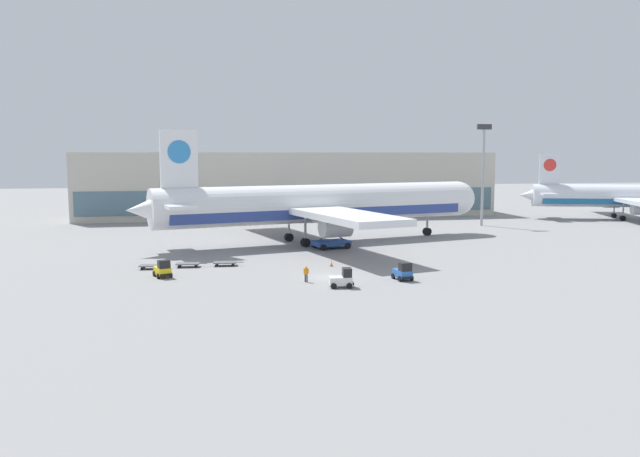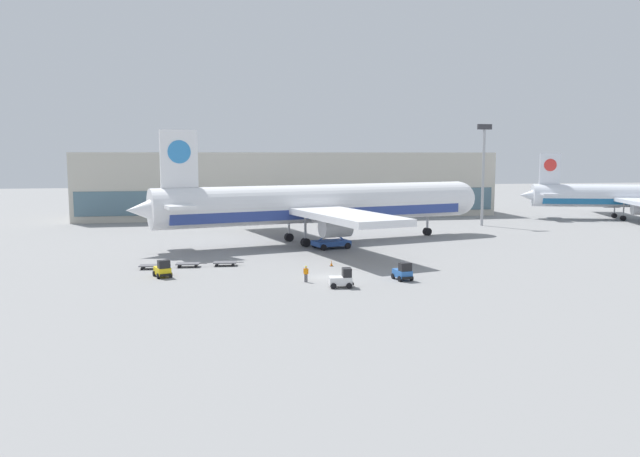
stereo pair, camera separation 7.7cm
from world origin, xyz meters
name	(u,v)px [view 1 (the left image)]	position (x,y,z in m)	size (l,w,h in m)	color
ground_plane	(329,277)	(0.00, 0.00, 0.00)	(400.00, 400.00, 0.00)	gray
terminal_building	(289,184)	(5.78, 71.07, 6.99)	(90.00, 18.20, 14.00)	#BCB7A8
light_mast	(483,166)	(39.19, 43.97, 11.40)	(2.80, 0.50, 19.28)	#9EA0A5
airplane_main	(317,205)	(3.73, 27.01, 5.84)	(57.01, 48.49, 17.00)	white
airplane_distant	(633,197)	(75.16, 48.30, 4.76)	(45.94, 39.29, 13.85)	silver
scissor_lift_loader	(331,236)	(4.67, 20.90, 1.82)	(5.78, 4.44, 4.63)	#284C99
baggage_tug_foreground	(403,272)	(7.58, -3.15, 0.88)	(1.94, 2.63, 2.00)	#2D66B7
baggage_tug_mid	(163,269)	(-18.21, 3.48, 0.88)	(2.27, 2.76, 2.00)	yellow
baggage_tug_far	(342,279)	(0.24, -5.51, 0.88)	(2.58, 1.84, 2.00)	silver
baggage_dolly_lead	(152,266)	(-19.81, 8.91, 0.39)	(3.76, 1.76, 0.48)	#56565B
baggage_dolly_second	(188,264)	(-15.55, 9.36, 0.39)	(3.76, 1.76, 0.48)	#56565B
baggage_dolly_third	(225,263)	(-11.09, 9.38, 0.39)	(3.76, 1.76, 0.48)	#56565B
ground_crew_near	(306,272)	(-2.98, -2.21, 1.05)	(0.50, 0.37, 1.77)	black
traffic_cone_near	(331,263)	(1.69, 6.64, 0.36)	(0.40, 0.40, 0.73)	black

